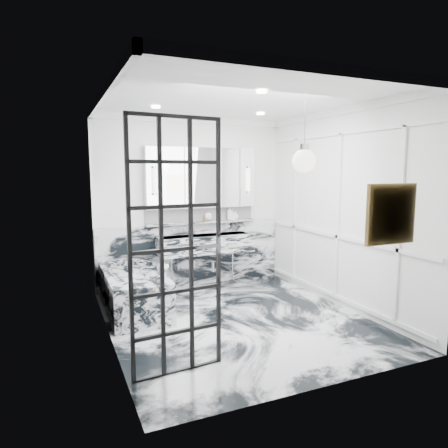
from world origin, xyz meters
name	(u,v)px	position (x,y,z in m)	size (l,w,h in m)	color
floor	(237,319)	(0.00, 0.00, 0.00)	(3.60, 3.60, 0.00)	silver
ceiling	(238,99)	(0.00, 0.00, 2.80)	(3.60, 3.60, 0.00)	white
wall_back	(192,203)	(0.00, 1.80, 1.40)	(3.60, 3.60, 0.00)	white
wall_front	(327,234)	(0.00, -1.80, 1.40)	(3.60, 3.60, 0.00)	white
wall_left	(107,219)	(-1.60, 0.00, 1.40)	(3.60, 3.60, 0.00)	white
wall_right	(339,209)	(1.60, 0.00, 1.40)	(3.60, 3.60, 0.00)	white
marble_clad_back	(193,254)	(0.00, 1.78, 0.53)	(3.18, 0.05, 1.05)	silver
marble_clad_left	(108,225)	(-1.59, 0.00, 1.34)	(0.02, 3.56, 2.68)	silver
panel_molding	(338,216)	(1.58, 0.00, 1.30)	(0.03, 3.40, 2.30)	white
soap_bottle_a	(230,213)	(0.65, 1.71, 1.20)	(0.09, 0.09, 0.23)	#8C5919
soap_bottle_b	(232,214)	(0.71, 1.71, 1.18)	(0.08, 0.09, 0.19)	#4C4C51
soap_bottle_c	(235,215)	(0.76, 1.71, 1.16)	(0.11, 0.11, 0.15)	silver
face_pot	(208,217)	(0.26, 1.71, 1.17)	(0.13, 0.13, 0.13)	white
amber_bottle	(205,218)	(0.21, 1.71, 1.14)	(0.04, 0.04, 0.10)	#8C5919
flower_vase	(163,278)	(-0.92, 0.21, 0.61)	(0.08, 0.08, 0.12)	silver
crittall_door	(177,249)	(-1.10, -1.01, 1.21)	(0.88, 0.04, 2.42)	black
artwork	(391,214)	(0.75, -1.76, 1.53)	(0.47, 0.05, 0.47)	#D14715
pendant_light	(304,161)	(0.23, -1.10, 2.03)	(0.24, 0.24, 0.24)	white
trough_sink	(206,244)	(0.15, 1.55, 0.73)	(1.60, 0.45, 0.30)	silver
ledge	(202,222)	(0.15, 1.72, 1.07)	(1.90, 0.14, 0.04)	silver
subway_tile	(201,214)	(0.15, 1.78, 1.21)	(1.90, 0.03, 0.23)	white
mirror_cabinet	(202,178)	(0.15, 1.73, 1.82)	(1.90, 0.16, 1.00)	white
sconce_left	(154,181)	(-0.67, 1.63, 1.78)	(0.07, 0.07, 0.40)	white
sconce_right	(248,180)	(0.97, 1.63, 1.78)	(0.07, 0.07, 0.40)	white
bathtub	(133,291)	(-1.18, 0.90, 0.28)	(0.75, 1.65, 0.55)	silver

